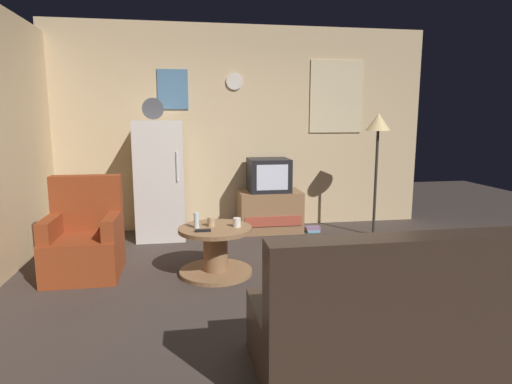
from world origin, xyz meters
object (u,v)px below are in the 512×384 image
(wine_glass, at_px, (196,220))
(couch, at_px, (398,323))
(standing_lamp, at_px, (378,132))
(coffee_table, at_px, (216,251))
(remote_control, at_px, (203,230))
(book_stack, at_px, (312,229))
(fridge, at_px, (160,180))
(armchair, at_px, (85,241))
(mug_ceramic_tan, at_px, (211,222))
(mug_ceramic_white, at_px, (237,222))
(tv_stand, at_px, (270,211))
(crt_tv, at_px, (269,175))

(wine_glass, height_order, couch, couch)
(standing_lamp, relative_size, coffee_table, 2.21)
(remote_control, xyz_separation_m, couch, (1.09, -1.71, -0.17))
(book_stack, bearing_deg, fridge, 178.51)
(armchair, bearing_deg, standing_lamp, 14.61)
(fridge, height_order, remote_control, fridge)
(fridge, distance_m, coffee_table, 1.66)
(mug_ceramic_tan, bearing_deg, remote_control, -114.99)
(mug_ceramic_white, bearing_deg, coffee_table, 174.38)
(wine_glass, bearing_deg, fridge, 105.85)
(standing_lamp, bearing_deg, remote_control, -151.39)
(standing_lamp, xyz_separation_m, armchair, (-3.42, -0.89, -1.02))
(fridge, height_order, mug_ceramic_white, fridge)
(tv_stand, relative_size, couch, 0.49)
(crt_tv, bearing_deg, fridge, -176.58)
(tv_stand, bearing_deg, armchair, -147.72)
(tv_stand, relative_size, crt_tv, 1.56)
(tv_stand, xyz_separation_m, couch, (0.11, -3.40, 0.04))
(fridge, bearing_deg, mug_ceramic_tan, -68.39)
(mug_ceramic_tan, bearing_deg, book_stack, 43.05)
(standing_lamp, relative_size, wine_glass, 10.60)
(coffee_table, bearing_deg, wine_glass, 179.75)
(mug_ceramic_white, distance_m, book_stack, 1.93)
(tv_stand, relative_size, remote_control, 5.60)
(crt_tv, bearing_deg, tv_stand, 3.24)
(fridge, xyz_separation_m, tv_stand, (1.44, 0.09, -0.48))
(tv_stand, distance_m, remote_control, 1.96)
(coffee_table, xyz_separation_m, remote_control, (-0.13, -0.15, 0.25))
(coffee_table, height_order, book_stack, coffee_table)
(standing_lamp, bearing_deg, crt_tv, 161.57)
(tv_stand, relative_size, wine_glass, 5.60)
(crt_tv, xyz_separation_m, couch, (0.13, -3.40, -0.46))
(mug_ceramic_white, relative_size, book_stack, 0.45)
(fridge, relative_size, crt_tv, 3.28)
(armchair, bearing_deg, fridge, 61.67)
(mug_ceramic_white, xyz_separation_m, mug_ceramic_tan, (-0.25, 0.07, 0.00))
(wine_glass, bearing_deg, tv_stand, 56.32)
(coffee_table, xyz_separation_m, mug_ceramic_tan, (-0.04, 0.05, 0.28))
(mug_ceramic_white, relative_size, armchair, 0.09)
(remote_control, bearing_deg, wine_glass, 109.84)
(armchair, relative_size, book_stack, 4.83)
(couch, bearing_deg, standing_lamp, 67.97)
(tv_stand, height_order, remote_control, tv_stand)
(fridge, xyz_separation_m, book_stack, (2.01, -0.05, -0.72))
(mug_ceramic_tan, xyz_separation_m, armchair, (-1.23, 0.16, -0.18))
(fridge, xyz_separation_m, wine_glass, (0.41, -1.46, -0.20))
(crt_tv, xyz_separation_m, mug_ceramic_tan, (-0.87, -1.49, -0.25))
(book_stack, bearing_deg, coffee_table, -135.23)
(coffee_table, distance_m, mug_ceramic_white, 0.35)
(standing_lamp, xyz_separation_m, book_stack, (-0.74, 0.30, -1.32))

